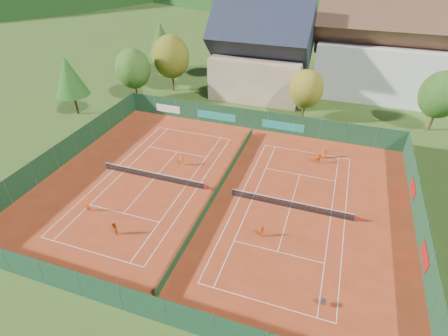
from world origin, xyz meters
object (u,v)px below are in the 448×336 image
hotel_block_a (380,52)px  ball_hopper (323,302)px  chalet (261,55)px  player_right_near (262,231)px  player_left_near (88,206)px  player_right_far_b (319,159)px  player_left_far (182,160)px  player_right_far_a (325,153)px  player_left_mid (114,229)px

hotel_block_a → ball_hopper: size_ratio=27.00×
chalet → player_right_near: bearing=-75.3°
player_left_near → player_right_near: (17.63, 2.30, -0.12)m
chalet → player_left_near: chalet is taller
chalet → player_right_far_b: 24.75m
chalet → player_left_far: 27.08m
hotel_block_a → player_right_far_a: (-5.69, -24.78, -6.66)m
player_left_far → hotel_block_a: bearing=-127.8°
ball_hopper → player_right_near: 8.46m
player_left_near → player_right_far_a: (21.79, 18.50, -0.04)m
player_right_far_a → player_right_far_b: bearing=49.2°
chalet → player_left_far: size_ratio=11.35×
player_left_near → player_right_far_a: player_left_near is taller
player_right_near → player_right_far_b: player_right_far_b is taller
player_right_far_b → player_right_far_a: bearing=-149.4°
chalet → player_left_mid: 39.95m
chalet → player_left_near: bearing=-102.8°
player_right_far_b → player_left_near: bearing=-1.6°
chalet → ball_hopper: 43.95m
chalet → hotel_block_a: hotel_block_a is taller
player_left_far → player_left_near: bearing=60.3°
ball_hopper → player_left_far: 23.42m
chalet → player_right_near: (9.15, -34.98, -5.98)m
hotel_block_a → player_left_mid: bearing=-116.9°
chalet → ball_hopper: chalet is taller
player_left_near → player_left_mid: 4.90m
chalet → hotel_block_a: size_ratio=0.75×
player_right_near → player_left_near: bearing=126.4°
chalet → player_left_far: chalet is taller
ball_hopper → player_left_far: size_ratio=0.56×
player_left_mid → player_right_near: 13.86m
chalet → player_left_mid: (-4.02, -39.31, -5.88)m
chalet → ball_hopper: bearing=-69.3°
player_left_far → player_right_far_a: bearing=-158.9°
ball_hopper → player_left_far: (-18.41, 14.47, 0.16)m
player_left_far → player_right_near: 15.00m
chalet → player_right_near: size_ratio=12.62×
player_left_mid → player_right_far_a: size_ratio=1.03×
hotel_block_a → player_left_far: size_ratio=15.13×
hotel_block_a → player_right_near: 42.69m
chalet → player_right_far_a: chalet is taller
player_left_near → player_left_far: player_left_near is taller
chalet → hotel_block_a: bearing=17.5°
chalet → player_right_far_a: 23.77m
chalet → player_left_mid: bearing=-95.8°
player_left_far → player_right_far_a: (16.36, 7.47, 0.01)m
player_right_far_a → player_right_far_b: player_right_far_a is taller
chalet → player_left_near: (-8.48, -37.28, -5.86)m
player_left_mid → player_right_far_a: 26.86m
chalet → player_right_far_b: chalet is taller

